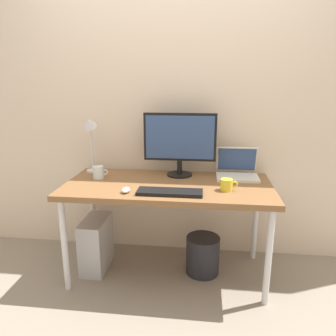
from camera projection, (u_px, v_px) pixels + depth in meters
The scene contains 12 objects.
ground_plane at pixel (168, 272), 2.58m from camera, with size 6.00×6.00×0.00m, color gray.
back_wall at pixel (174, 102), 2.64m from camera, with size 4.40×0.04×2.60m, color beige.
desk at pixel (168, 191), 2.40m from camera, with size 1.52×0.72×0.74m.
monitor at pixel (180, 141), 2.52m from camera, with size 0.57×0.20×0.50m.
laptop at pixel (237, 170), 2.54m from camera, with size 0.32×0.27×0.23m.
desk_lamp at pixel (90, 132), 2.59m from camera, with size 0.11×0.16×0.48m.
keyboard at pixel (170, 192), 2.17m from camera, with size 0.44×0.14×0.02m, color black.
mouse at pixel (126, 190), 2.19m from camera, with size 0.06×0.09×0.03m, color silver.
coffee_mug at pixel (227, 185), 2.23m from camera, with size 0.12×0.08×0.08m.
glass_cup at pixel (99, 172), 2.50m from camera, with size 0.12×0.08×0.10m.
computer_tower at pixel (96, 244), 2.58m from camera, with size 0.18×0.36×0.42m, color #B2B2B7.
wastebasket at pixel (203, 255), 2.54m from camera, with size 0.26×0.26×0.30m, color #232328.
Camera 1 is at (0.26, -2.26, 1.47)m, focal length 34.59 mm.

